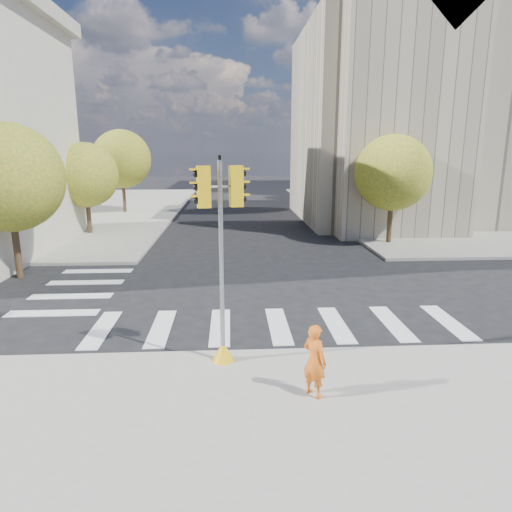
{
  "coord_description": "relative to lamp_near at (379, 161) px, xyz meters",
  "views": [
    {
      "loc": [
        -1.54,
        -15.19,
        5.32
      ],
      "look_at": [
        -0.77,
        -1.45,
        2.1
      ],
      "focal_mm": 32.0,
      "sensor_mm": 36.0,
      "label": 1
    }
  ],
  "objects": [
    {
      "name": "ground",
      "position": [
        -8.0,
        -14.0,
        -4.58
      ],
      "size": [
        160.0,
        160.0,
        0.0
      ],
      "primitive_type": "plane",
      "color": "black",
      "rests_on": "ground"
    },
    {
      "name": "sidewalk_far_right",
      "position": [
        12.0,
        12.0,
        -4.5
      ],
      "size": [
        28.0,
        40.0,
        0.15
      ],
      "primitive_type": "cube",
      "color": "gray",
      "rests_on": "ground"
    },
    {
      "name": "sidewalk_far_left",
      "position": [
        -28.0,
        12.0,
        -4.5
      ],
      "size": [
        28.0,
        40.0,
        0.15
      ],
      "primitive_type": "cube",
      "color": "gray",
      "rests_on": "ground"
    },
    {
      "name": "civic_building",
      "position": [
        7.59,
        5.12,
        2.68
      ],
      "size": [
        26.0,
        16.0,
        19.39
      ],
      "color": "#A19680",
      "rests_on": "ground"
    },
    {
      "name": "office_tower",
      "position": [
        14.0,
        28.0,
        10.42
      ],
      "size": [
        20.0,
        18.0,
        30.0
      ],
      "primitive_type": "cube",
      "color": "#9EA0A3",
      "rests_on": "ground"
    },
    {
      "name": "tree_lw_near",
      "position": [
        -18.5,
        -10.0,
        -0.38
      ],
      "size": [
        4.4,
        4.4,
        6.41
      ],
      "color": "#382616",
      "rests_on": "ground"
    },
    {
      "name": "tree_lw_mid",
      "position": [
        -18.5,
        0.0,
        -0.82
      ],
      "size": [
        4.0,
        4.0,
        5.77
      ],
      "color": "#382616",
      "rests_on": "ground"
    },
    {
      "name": "tree_lw_far",
      "position": [
        -18.5,
        10.0,
        -0.04
      ],
      "size": [
        4.8,
        4.8,
        6.95
      ],
      "color": "#382616",
      "rests_on": "ground"
    },
    {
      "name": "tree_re_near",
      "position": [
        -0.5,
        -4.0,
        -0.53
      ],
      "size": [
        4.2,
        4.2,
        6.16
      ],
      "color": "#382616",
      "rests_on": "ground"
    },
    {
      "name": "tree_re_mid",
      "position": [
        -0.5,
        8.0,
        -0.23
      ],
      "size": [
        4.6,
        4.6,
        6.66
      ],
      "color": "#382616",
      "rests_on": "ground"
    },
    {
      "name": "tree_re_far",
      "position": [
        -0.5,
        20.0,
        -0.71
      ],
      "size": [
        4.0,
        4.0,
        5.88
      ],
      "color": "#382616",
      "rests_on": "ground"
    },
    {
      "name": "lamp_near",
      "position": [
        0.0,
        0.0,
        0.0
      ],
      "size": [
        0.35,
        0.18,
        8.11
      ],
      "color": "black",
      "rests_on": "sidewalk_far_right"
    },
    {
      "name": "lamp_far",
      "position": [
        0.0,
        14.0,
        0.0
      ],
      "size": [
        0.35,
        0.18,
        8.11
      ],
      "color": "black",
      "rests_on": "sidewalk_far_right"
    },
    {
      "name": "traffic_signal",
      "position": [
        -9.77,
        -18.6,
        -2.27
      ],
      "size": [
        1.08,
        0.56,
        5.05
      ],
      "rotation": [
        0.0,
        0.0,
        0.21
      ],
      "color": "#E5AE0C",
      "rests_on": "sidewalk_near"
    },
    {
      "name": "photographer",
      "position": [
        -7.79,
        -20.37,
        -3.62
      ],
      "size": [
        0.67,
        0.7,
        1.61
      ],
      "primitive_type": "imported",
      "rotation": [
        0.0,
        0.0,
        2.27
      ],
      "color": "orange",
      "rests_on": "sidewalk_near"
    }
  ]
}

